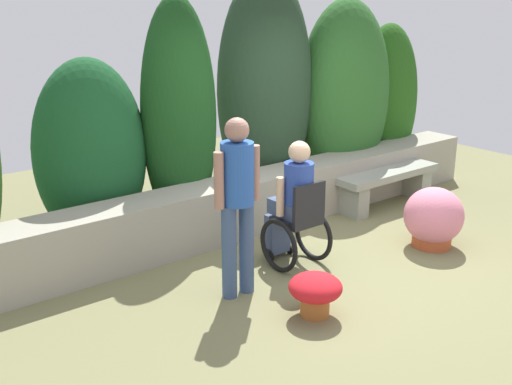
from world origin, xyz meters
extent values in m
plane|color=olive|center=(0.00, 0.00, 0.00)|extent=(11.26, 11.26, 0.00)
cube|color=#9F9A89|center=(0.00, 1.41, 0.33)|extent=(7.27, 0.54, 0.65)
ellipsoid|color=#184E25|center=(-1.66, 2.17, 1.04)|extent=(1.27, 0.89, 2.08)
ellipsoid|color=#184519|center=(-0.67, 1.93, 1.35)|extent=(0.93, 0.65, 2.71)
ellipsoid|color=#223B25|center=(0.74, 2.12, 1.50)|extent=(1.36, 0.95, 3.00)
ellipsoid|color=#2B6126|center=(1.99, 1.92, 1.32)|extent=(1.46, 1.02, 2.65)
ellipsoid|color=#235517|center=(2.94, 1.96, 1.14)|extent=(1.09, 0.76, 2.28)
cube|color=gray|center=(1.26, 0.98, 0.20)|extent=(0.20, 0.36, 0.39)
cube|color=gray|center=(2.51, 0.98, 0.20)|extent=(0.20, 0.36, 0.39)
cube|color=gray|center=(1.89, 0.98, 0.44)|extent=(1.61, 0.42, 0.09)
cube|color=black|center=(-0.32, 0.30, 0.50)|extent=(0.40, 0.40, 0.06)
cube|color=black|center=(-0.32, 0.12, 0.73)|extent=(0.40, 0.04, 0.40)
cube|color=black|center=(-0.32, 0.62, 0.10)|extent=(0.28, 0.12, 0.03)
torus|color=black|center=(-0.56, 0.30, 0.28)|extent=(0.05, 0.56, 0.56)
torus|color=black|center=(-0.08, 0.30, 0.28)|extent=(0.05, 0.56, 0.56)
cylinder|color=black|center=(-0.46, 0.55, 0.05)|extent=(0.03, 0.10, 0.10)
cylinder|color=black|center=(-0.18, 0.55, 0.05)|extent=(0.03, 0.10, 0.10)
cube|color=#445378|center=(-0.32, 0.40, 0.61)|extent=(0.30, 0.40, 0.16)
cube|color=#445378|center=(-0.32, 0.60, 0.27)|extent=(0.26, 0.14, 0.43)
cylinder|color=#2C48A4|center=(-0.32, 0.28, 0.86)|extent=(0.30, 0.30, 0.50)
cylinder|color=beige|center=(-0.51, 0.34, 0.78)|extent=(0.08, 0.08, 0.40)
cylinder|color=beige|center=(-0.13, 0.34, 0.78)|extent=(0.08, 0.08, 0.40)
sphere|color=beige|center=(-0.32, 0.28, 1.22)|extent=(0.22, 0.22, 0.22)
cylinder|color=#395078|center=(-1.28, 0.15, 0.45)|extent=(0.14, 0.14, 0.90)
cylinder|color=#395078|center=(-1.08, 0.15, 0.45)|extent=(0.14, 0.14, 0.90)
cylinder|color=#2754AB|center=(-1.18, 0.15, 1.18)|extent=(0.30, 0.30, 0.57)
cylinder|color=#A27260|center=(-1.38, 0.15, 1.16)|extent=(0.09, 0.09, 0.51)
cylinder|color=#A27260|center=(-0.98, 0.15, 1.16)|extent=(0.09, 0.09, 0.51)
sphere|color=#A27260|center=(-1.18, 0.15, 1.58)|extent=(0.22, 0.22, 0.22)
cylinder|color=#BF512B|center=(1.23, -0.25, 0.09)|extent=(0.43, 0.43, 0.18)
ellipsoid|color=#263E28|center=(1.23, -0.25, 0.26)|extent=(0.47, 0.47, 0.22)
ellipsoid|color=pink|center=(1.23, -0.25, 0.36)|extent=(0.66, 0.66, 0.63)
cylinder|color=#A45927|center=(-0.89, -0.60, 0.10)|extent=(0.26, 0.26, 0.21)
ellipsoid|color=#1D6122|center=(-0.89, -0.60, 0.23)|extent=(0.28, 0.28, 0.08)
ellipsoid|color=red|center=(-0.89, -0.60, 0.27)|extent=(0.48, 0.48, 0.23)
camera|label=1|loc=(-4.40, -4.20, 2.76)|focal=44.48mm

